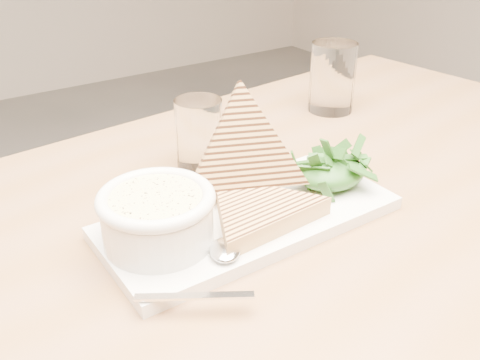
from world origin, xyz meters
TOP-DOWN VIEW (x-y plane):
  - table_top at (0.08, 0.03)m, footprint 1.32×0.95m
  - table_leg_br at (0.65, 0.39)m, footprint 0.06×0.06m
  - platter at (-0.02, 0.06)m, footprint 0.35×0.16m
  - soup_bowl at (-0.13, 0.06)m, footprint 0.12×0.12m
  - soup at (-0.13, 0.06)m, footprint 0.10×0.10m
  - bowl_rim at (-0.13, 0.06)m, footprint 0.13×0.13m
  - sandwich_flat at (-0.02, 0.04)m, footprint 0.18×0.18m
  - sandwich_lean at (0.00, 0.10)m, footprint 0.22×0.21m
  - salad_base at (0.11, 0.05)m, footprint 0.09×0.07m
  - arugula_pile at (0.11, 0.05)m, footprint 0.11×0.10m
  - spoon_bowl at (-0.09, 0.00)m, footprint 0.05×0.06m
  - spoon_handle at (-0.15, -0.04)m, footprint 0.10×0.07m
  - glass_near at (0.01, 0.22)m, footprint 0.07×0.07m
  - glass_far at (0.32, 0.28)m, footprint 0.08×0.08m

SIDE VIEW (x-z plane):
  - table_leg_br at x=0.65m, z-range 0.00..0.73m
  - table_top at x=0.08m, z-range 0.73..0.77m
  - platter at x=-0.02m, z-range 0.77..0.79m
  - spoon_handle at x=-0.15m, z-range 0.79..0.79m
  - spoon_bowl at x=-0.09m, z-range 0.79..0.80m
  - sandwich_flat at x=-0.02m, z-range 0.79..0.81m
  - salad_base at x=0.11m, z-range 0.79..0.82m
  - soup_bowl at x=-0.13m, z-range 0.79..0.84m
  - arugula_pile at x=0.11m, z-range 0.79..0.84m
  - glass_near at x=0.01m, z-range 0.77..0.87m
  - glass_far at x=0.32m, z-range 0.77..0.89m
  - soup at x=-0.13m, z-range 0.84..0.85m
  - bowl_rim at x=-0.13m, z-range 0.83..0.85m
  - sandwich_lean at x=0.00m, z-range 0.75..0.94m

